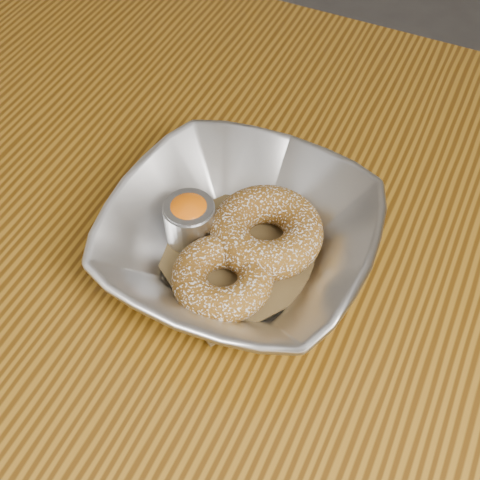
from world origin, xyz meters
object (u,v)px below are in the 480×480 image
at_px(donut_front, 222,278).
at_px(ramekin, 190,219).
at_px(table, 330,327).
at_px(serving_bowl, 240,240).
at_px(donut_back, 266,232).

relative_size(donut_front, ramekin, 1.88).
height_order(table, donut_front, donut_front).
relative_size(serving_bowl, donut_back, 2.31).
height_order(table, serving_bowl, serving_bowl).
relative_size(table, serving_bowl, 4.91).
bearing_deg(donut_front, serving_bowl, 93.57).
bearing_deg(serving_bowl, donut_back, 49.16).
bearing_deg(donut_back, ramekin, -164.39).
distance_m(serving_bowl, ramekin, 0.05).
relative_size(table, donut_front, 13.15).
height_order(donut_back, donut_front, donut_back).
bearing_deg(table, donut_front, -141.94).
distance_m(donut_back, donut_front, 0.06).
bearing_deg(donut_back, table, 5.66).
xyz_separation_m(serving_bowl, donut_front, (0.00, -0.04, -0.00)).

